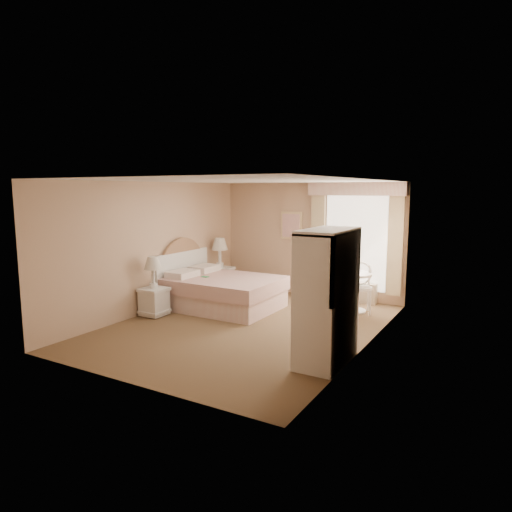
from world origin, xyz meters
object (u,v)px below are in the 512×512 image
Objects in this scene: bed at (220,290)px; cafe_chair at (360,283)px; nightstand_near at (154,294)px; armoire at (327,308)px; nightstand_far at (220,273)px; round_table at (353,286)px.

bed is 2.20× the size of cafe_chair.
cafe_chair is (3.26, 2.19, 0.14)m from nightstand_near.
bed is 1.16× the size of armoire.
bed is 2.76m from cafe_chair.
armoire is (3.65, -0.58, 0.34)m from nightstand_near.
cafe_chair is at bearing 22.92° from bed.
nightstand_far is 3.26m from cafe_chair.
round_table is 2.80m from armoire.
armoire reaches higher than nightstand_far.
nightstand_far is at bearing 179.36° from round_table.
nightstand_far is at bearing 142.83° from armoire.
nightstand_far is at bearing 158.46° from cafe_chair.
cafe_chair reaches higher than round_table.
bed is 1.33m from nightstand_near.
nightstand_near is 3.71m from armoire.
round_table is at bearing 100.87° from armoire.
nightstand_near reaches higher than round_table.
nightstand_near is 1.46× the size of round_table.
cafe_chair is at bearing 33.94° from nightstand_near.
nightstand_near is 2.19m from nightstand_far.
armoire is (0.53, -2.73, 0.25)m from round_table.
armoire reaches higher than bed.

